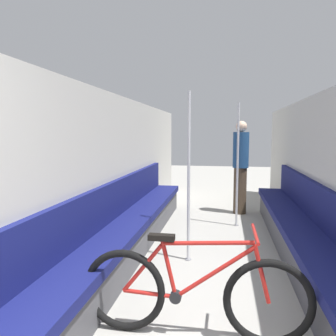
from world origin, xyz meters
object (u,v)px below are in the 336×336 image
object	(u,v)px
bench_seat_row_left	(124,234)
bench_seat_row_right	(308,245)
grab_pole_far	(237,167)
grab_pole_near	(189,180)
passenger_standing	(241,166)
bicycle	(193,294)

from	to	relation	value
bench_seat_row_left	bench_seat_row_right	distance (m)	2.15
bench_seat_row_left	grab_pole_far	size ratio (longest dim) A/B	2.77
bench_seat_row_right	grab_pole_near	distance (m)	1.53
passenger_standing	grab_pole_near	bearing A→B (deg)	175.21
bench_seat_row_right	passenger_standing	bearing A→B (deg)	103.91
bench_seat_row_left	bicycle	bearing A→B (deg)	-55.09
bench_seat_row_left	bench_seat_row_right	world-z (taller)	same
passenger_standing	bicycle	bearing A→B (deg)	-176.02
grab_pole_far	grab_pole_near	bearing A→B (deg)	-111.17
bicycle	bench_seat_row_left	bearing A→B (deg)	106.42
bench_seat_row_left	grab_pole_far	bearing A→B (deg)	50.46
bench_seat_row_left	grab_pole_near	distance (m)	1.05
passenger_standing	bench_seat_row_left	bearing A→B (deg)	161.11
grab_pole_far	bench_seat_row_left	bearing A→B (deg)	-129.54
bench_seat_row_right	bicycle	distance (m)	1.84
passenger_standing	bench_seat_row_right	bearing A→B (deg)	-154.90
bench_seat_row_right	grab_pole_near	bearing A→B (deg)	176.07
grab_pole_near	passenger_standing	xyz separation A→B (m)	(0.72, 2.51, -0.07)
bench_seat_row_right	bicycle	bearing A→B (deg)	-128.92
bench_seat_row_right	grab_pole_near	world-z (taller)	grab_pole_near
bench_seat_row_left	bench_seat_row_right	size ratio (longest dim) A/B	1.00
grab_pole_near	grab_pole_far	size ratio (longest dim) A/B	1.00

